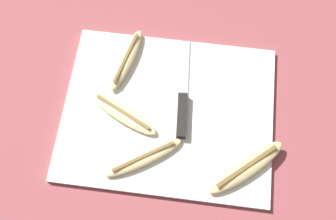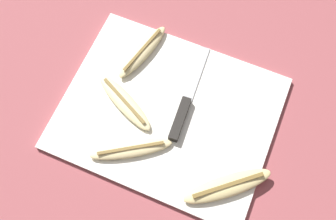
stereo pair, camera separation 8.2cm
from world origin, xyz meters
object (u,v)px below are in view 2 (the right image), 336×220
banana_spotted_left (228,186)px  banana_soft_right (124,102)px  banana_mellow_near (143,52)px  knife (183,109)px  banana_ripe_center (131,149)px

banana_spotted_left → banana_soft_right: banana_spotted_left is taller
banana_mellow_near → knife: bearing=-34.0°
banana_mellow_near → banana_spotted_left: 0.35m
knife → banana_ripe_center: size_ratio=1.45×
banana_soft_right → banana_ripe_center: bearing=-57.6°
banana_soft_right → banana_mellow_near: bearing=96.6°
banana_spotted_left → banana_soft_right: 0.27m
banana_ripe_center → banana_soft_right: 0.10m
banana_spotted_left → banana_soft_right: (-0.26, 0.08, -0.00)m
banana_mellow_near → banana_soft_right: (0.01, -0.13, -0.00)m
banana_ripe_center → banana_soft_right: bearing=122.4°
banana_soft_right → knife: bearing=15.8°
banana_ripe_center → banana_spotted_left: banana_spotted_left is taller
banana_ripe_center → banana_mellow_near: 0.23m
banana_spotted_left → banana_soft_right: size_ratio=1.00×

